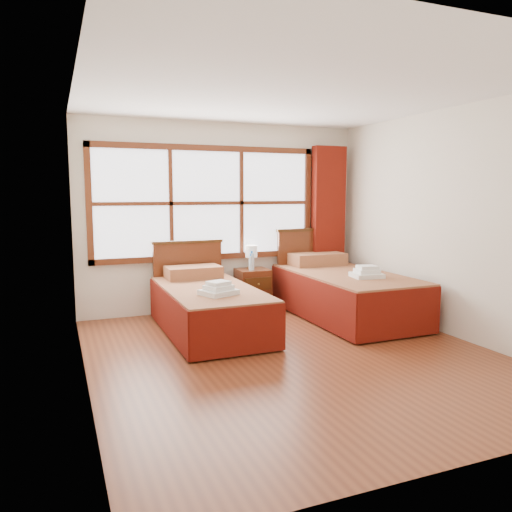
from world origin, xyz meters
name	(u,v)px	position (x,y,z in m)	size (l,w,h in m)	color
floor	(294,355)	(0.00, 0.00, 0.00)	(4.50, 4.50, 0.00)	brown
ceiling	(297,91)	(0.00, 0.00, 2.60)	(4.50, 4.50, 0.00)	white
wall_back	(223,217)	(0.00, 2.25, 1.30)	(4.00, 4.00, 0.00)	silver
wall_left	(81,234)	(-2.00, 0.00, 1.30)	(4.50, 4.50, 0.00)	silver
wall_right	(453,223)	(2.00, 0.00, 1.30)	(4.50, 4.50, 0.00)	silver
window	(207,203)	(-0.25, 2.21, 1.50)	(3.16, 0.06, 1.56)	white
curtain	(328,224)	(1.60, 2.11, 1.17)	(0.50, 0.16, 2.30)	maroon
bed_left	(208,306)	(-0.55, 1.20, 0.31)	(1.03, 2.05, 1.00)	#3E230D
bed_right	(343,291)	(1.32, 1.20, 0.34)	(1.15, 2.23, 1.12)	#3E230D
nightstand	(253,290)	(0.34, 1.99, 0.29)	(0.44, 0.43, 0.58)	#582713
towels_left	(218,289)	(-0.57, 0.71, 0.60)	(0.44, 0.42, 0.15)	white
towels_right	(367,273)	(1.36, 0.74, 0.66)	(0.40, 0.36, 0.15)	white
lamp	(251,252)	(0.35, 2.08, 0.81)	(0.17, 0.17, 0.33)	gold
bottle_near	(251,263)	(0.28, 1.92, 0.68)	(0.06, 0.06, 0.23)	silver
bottle_far	(252,261)	(0.30, 1.93, 0.70)	(0.07, 0.07, 0.27)	silver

